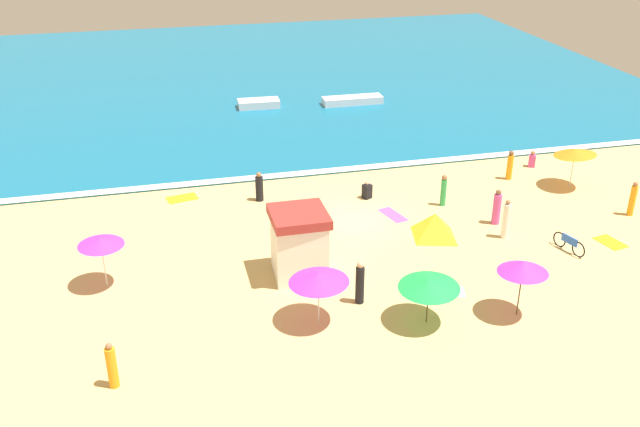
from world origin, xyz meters
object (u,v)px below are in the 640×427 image
at_px(beach_umbrella_2, 101,242).
at_px(beachgoer_4, 360,283).
at_px(parked_bicycle, 569,243).
at_px(beachgoer_0, 633,199).
at_px(beachgoer_3, 112,366).
at_px(beach_umbrella_1, 575,152).
at_px(beachgoer_2, 367,191).
at_px(beachgoer_6, 444,190).
at_px(beachgoer_1, 506,220).
at_px(beach_umbrella_3, 429,283).
at_px(beach_umbrella_4, 319,277).
at_px(beachgoer_10, 532,160).
at_px(small_boat_1, 259,104).
at_px(beachgoer_5, 510,165).
at_px(small_boat_0, 352,100).
at_px(beachgoer_8, 259,188).
at_px(lifeguard_cabana, 299,243).
at_px(beachgoer_7, 497,208).
at_px(beach_umbrella_0, 523,267).
at_px(beach_tent, 435,225).

bearing_deg(beach_umbrella_2, beachgoer_4, -20.80).
height_order(parked_bicycle, beachgoer_0, beachgoer_0).
bearing_deg(beachgoer_3, beach_umbrella_1, 25.22).
xyz_separation_m(beachgoer_2, beachgoer_6, (3.48, -1.76, 0.41)).
relative_size(beachgoer_1, beachgoer_3, 1.11).
distance_m(beach_umbrella_1, beach_umbrella_3, 15.86).
xyz_separation_m(beach_umbrella_4, beachgoer_0, (17.14, 5.29, -1.10)).
bearing_deg(beachgoer_6, beachgoer_10, 27.57).
relative_size(beachgoer_0, small_boat_1, 0.60).
bearing_deg(beachgoer_0, beachgoer_5, 123.15).
height_order(beachgoer_1, beachgoer_3, beachgoer_1).
distance_m(beach_umbrella_3, small_boat_0, 27.70).
bearing_deg(small_boat_1, parked_bicycle, -67.76).
bearing_deg(beach_umbrella_4, beachgoer_8, 91.71).
relative_size(beachgoer_2, beachgoer_3, 0.56).
distance_m(beach_umbrella_2, beachgoer_1, 17.83).
distance_m(beachgoer_0, beachgoer_10, 7.13).
bearing_deg(lifeguard_cabana, beach_umbrella_2, 172.91).
height_order(beach_umbrella_4, small_boat_0, beach_umbrella_4).
height_order(beachgoer_1, beachgoer_7, beachgoer_1).
height_order(lifeguard_cabana, beachgoer_7, lifeguard_cabana).
xyz_separation_m(beach_umbrella_3, beachgoer_4, (-2.06, 1.91, -0.82)).
xyz_separation_m(beachgoer_4, beachgoer_7, (8.38, 5.12, -0.05)).
bearing_deg(beachgoer_0, beachgoer_4, -163.99).
relative_size(beach_umbrella_2, beach_umbrella_4, 0.94).
relative_size(beachgoer_0, beachgoer_3, 1.04).
xyz_separation_m(beach_umbrella_0, beachgoer_5, (5.99, 12.24, -1.29)).
distance_m(parked_bicycle, beachgoer_2, 10.38).
xyz_separation_m(beach_umbrella_1, beachgoer_10, (-0.53, 3.14, -1.56)).
bearing_deg(beachgoer_2, beach_umbrella_1, -6.37).
xyz_separation_m(beachgoer_3, beachgoer_7, (17.68, 8.03, 0.03)).
relative_size(beach_umbrella_4, small_boat_0, 0.63).
height_order(beachgoer_0, beachgoer_1, beachgoer_1).
xyz_separation_m(beach_umbrella_3, beachgoer_10, (11.69, 13.25, -1.27)).
xyz_separation_m(lifeguard_cabana, beach_umbrella_4, (-0.05, -3.62, 0.47)).
bearing_deg(lifeguard_cabana, beachgoer_3, -143.12).
bearing_deg(beachgoer_5, beach_umbrella_4, -141.02).
bearing_deg(beachgoer_4, beachgoer_0, 16.01).
relative_size(beach_umbrella_1, beachgoer_6, 1.88).
xyz_separation_m(beach_umbrella_2, beachgoer_10, (23.43, 7.66, -1.62)).
height_order(beach_umbrella_3, beachgoer_5, beach_umbrella_3).
bearing_deg(beachgoer_2, beachgoer_5, 3.86).
height_order(beach_tent, small_boat_1, beach_tent).
xyz_separation_m(beachgoer_1, beachgoer_5, (3.49, 6.31, -0.10)).
relative_size(parked_bicycle, beachgoer_10, 1.84).
distance_m(beachgoer_6, beachgoer_10, 7.93).
bearing_deg(beachgoer_3, beachgoer_10, 31.73).
height_order(parked_bicycle, beachgoer_5, beachgoer_5).
relative_size(beach_umbrella_4, beachgoer_8, 1.77).
bearing_deg(beachgoer_10, beach_umbrella_3, -131.43).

